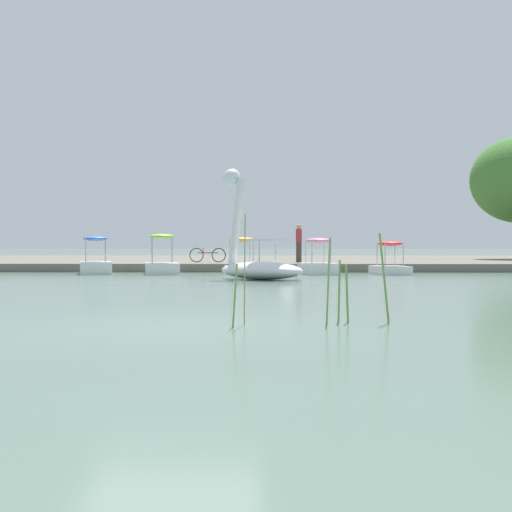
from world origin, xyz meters
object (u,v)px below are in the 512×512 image
pedal_boat_red (390,264)px  pedal_boat_lime (162,263)px  bicycle_parked (208,255)px  pedal_boat_orange (242,263)px  swan_boat (257,258)px  pedal_boat_blue (96,264)px  person_on_path (299,241)px  pedal_boat_pink (318,264)px

pedal_boat_red → pedal_boat_lime: bearing=178.8°
bicycle_parked → pedal_boat_lime: bearing=-105.9°
bicycle_parked → pedal_boat_orange: bearing=-69.1°
swan_boat → bicycle_parked: 9.52m
pedal_boat_blue → pedal_boat_orange: bearing=0.9°
pedal_boat_blue → pedal_boat_red: bearing=-1.3°
pedal_boat_blue → person_on_path: bearing=32.3°
person_on_path → bicycle_parked: (-4.26, -0.49, -0.65)m
bicycle_parked → person_on_path: bearing=6.6°
pedal_boat_lime → bicycle_parked: pedal_boat_lime is taller
pedal_boat_blue → bicycle_parked: (4.04, 4.75, 0.29)m
pedal_boat_lime → pedal_boat_blue: 2.67m
pedal_boat_orange → person_on_path: (2.48, 5.15, 0.92)m
swan_boat → pedal_boat_orange: bearing=98.9°
swan_boat → pedal_boat_lime: bearing=131.6°
pedal_boat_red → bicycle_parked: (-7.61, 5.02, 0.28)m
pedal_boat_red → pedal_boat_lime: size_ratio=0.84×
pedal_boat_orange → pedal_boat_blue: (-5.82, -0.09, -0.02)m
swan_boat → pedal_boat_pink: (2.32, 4.33, -0.28)m
pedal_boat_lime → bicycle_parked: size_ratio=1.46×
pedal_boat_pink → pedal_boat_blue: bearing=179.4°
person_on_path → bicycle_parked: person_on_path is taller
swan_boat → bicycle_parked: swan_boat is taller
pedal_boat_lime → person_on_path: size_ratio=1.39×
pedal_boat_red → bicycle_parked: pedal_boat_red is taller
swan_boat → person_on_path: swan_boat is taller
pedal_boat_pink → pedal_boat_orange: bearing=176.4°
pedal_boat_red → pedal_boat_orange: size_ratio=0.96×
swan_boat → pedal_boat_blue: (-6.53, 4.43, -0.30)m
person_on_path → swan_boat: bearing=-100.4°
pedal_boat_pink → bicycle_parked: bearing=134.8°
swan_boat → person_on_path: (1.77, 9.68, 0.64)m
swan_boat → pedal_boat_red: (5.12, 4.16, -0.29)m
swan_boat → person_on_path: 9.86m
pedal_boat_red → person_on_path: size_ratio=1.16×
pedal_boat_pink → pedal_boat_orange: 3.03m
pedal_boat_blue → person_on_path: 9.86m
pedal_boat_red → pedal_boat_orange: 5.84m
pedal_boat_blue → bicycle_parked: bearing=49.6°
swan_boat → pedal_boat_red: size_ratio=1.78×
pedal_boat_lime → person_on_path: (5.63, 5.32, 0.90)m
pedal_boat_blue → person_on_path: person_on_path is taller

